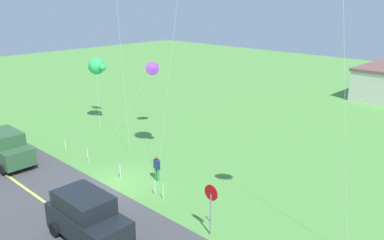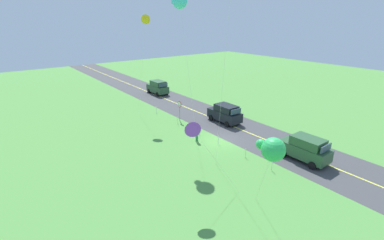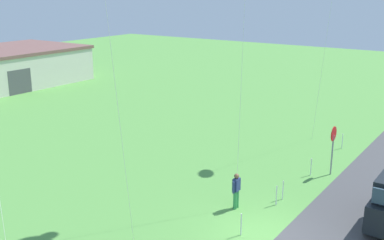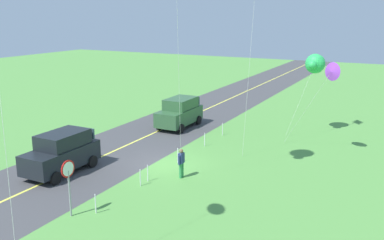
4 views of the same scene
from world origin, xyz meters
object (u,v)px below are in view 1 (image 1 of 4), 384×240
Objects in this scene: car_parked_west_near at (6,148)px; stop_sign at (211,200)px; kite_pink_drift at (152,69)px; person_adult_near at (157,167)px; car_suv_foreground at (87,217)px; kite_green_far at (97,66)px.

stop_sign is (15.22, 3.07, 0.65)m from car_parked_west_near.
car_parked_west_near is at bearing -168.60° from stop_sign.
car_parked_west_near is 12.17m from kite_pink_drift.
car_parked_west_near reaches higher than person_adult_near.
car_parked_west_near is 15.54m from stop_sign.
car_suv_foreground reaches higher than person_adult_near.
car_suv_foreground is at bearing -5.34° from car_parked_west_near.
stop_sign is 1.60× the size of person_adult_near.
stop_sign is 0.44× the size of kite_pink_drift.
car_suv_foreground is 6.66m from person_adult_near.
car_suv_foreground is 18.26m from kite_green_far.
kite_green_far reaches higher than car_suv_foreground.
car_suv_foreground is 16.20m from kite_pink_drift.
car_parked_west_near is 10.59m from kite_green_far.
kite_green_far reaches higher than kite_pink_drift.
stop_sign reaches higher than car_suv_foreground.
kite_green_far is 5.25m from kite_pink_drift.
car_parked_west_near is at bearing -71.93° from kite_green_far.
kite_green_far is (-12.15, 4.18, 4.22)m from person_adult_near.
kite_green_far is at bearing -157.90° from kite_pink_drift.
car_parked_west_near is at bearing -99.10° from kite_pink_drift.
car_parked_west_near is 0.76× the size of kite_green_far.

